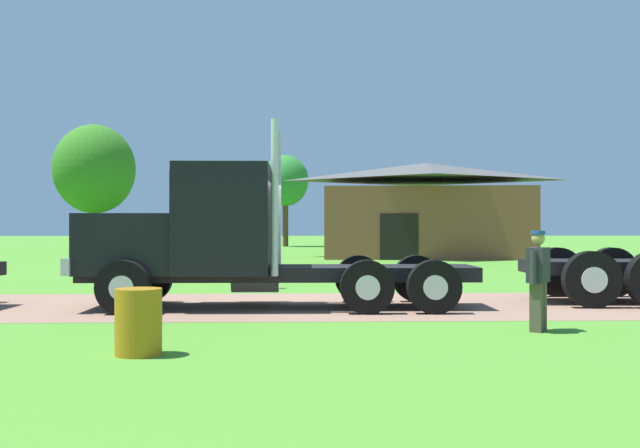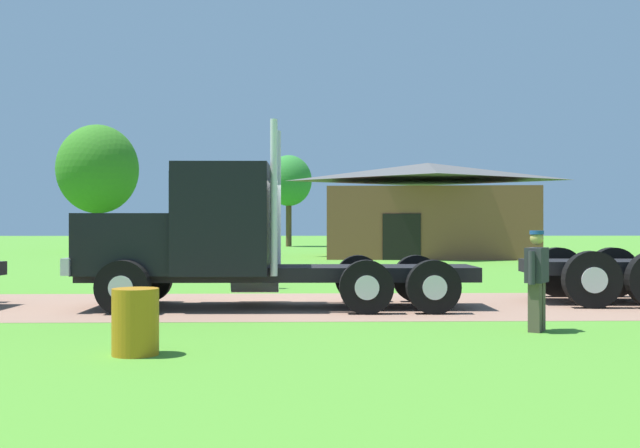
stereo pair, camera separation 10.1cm
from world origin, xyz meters
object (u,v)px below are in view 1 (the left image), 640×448
truck_foreground_white (221,242)px  visitor_far_side (253,251)px  steel_barrel (138,322)px  shed_building (425,212)px  visitor_standing_near (538,276)px

truck_foreground_white → visitor_far_side: size_ratio=4.42×
truck_foreground_white → steel_barrel: truck_foreground_white is taller
truck_foreground_white → steel_barrel: 5.54m
truck_foreground_white → shed_building: 25.14m
steel_barrel → shed_building: shed_building is taller
truck_foreground_white → steel_barrel: bearing=-95.3°
truck_foreground_white → visitor_far_side: 4.55m
visitor_far_side → steel_barrel: (-0.90, -9.97, -0.56)m
visitor_far_side → steel_barrel: visitor_far_side is taller
visitor_far_side → shed_building: shed_building is taller
visitor_standing_near → visitor_far_side: bearing=121.4°
visitor_standing_near → visitor_far_side: 9.38m
visitor_standing_near → shed_building: shed_building is taller
truck_foreground_white → visitor_standing_near: bearing=-33.5°
visitor_far_side → steel_barrel: size_ratio=2.12×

